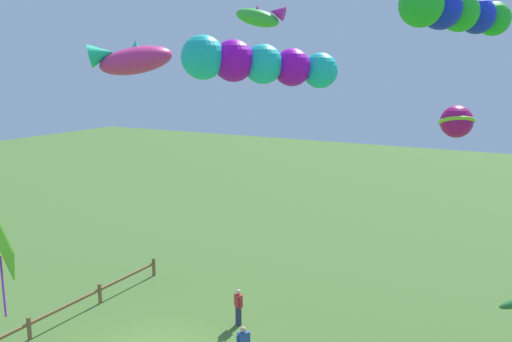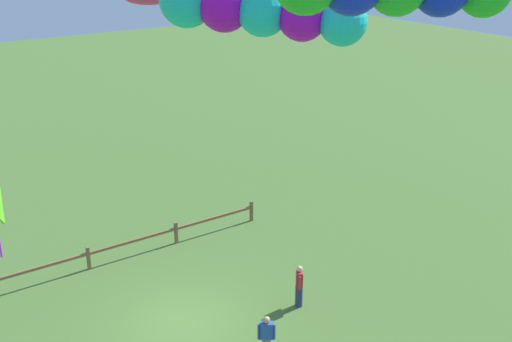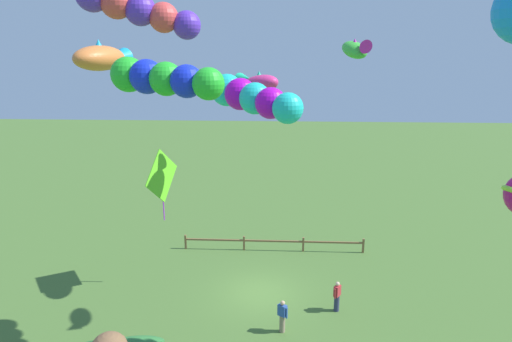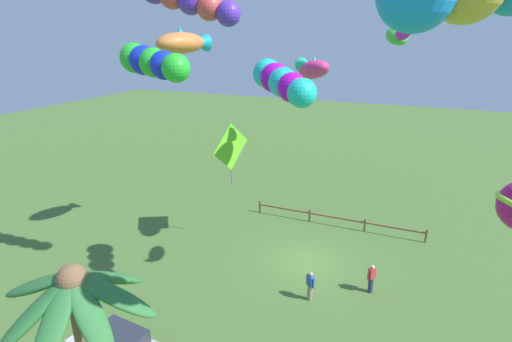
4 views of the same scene
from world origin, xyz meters
The scene contains 7 objects.
rail_fence centered at (-0.64, -5.23, 0.60)m, with size 11.59×0.12×0.95m.
spectator_1 centered at (-3.85, 1.43, 0.81)m, with size 0.41×0.47×1.59m.
kite_tube_0 centered at (1.98, 10.23, 11.83)m, with size 3.01×1.93×0.96m.
kite_tube_1 centered at (0.18, 4.50, 10.82)m, with size 3.53×3.80×1.54m.
kite_fish_3 centered at (0.20, -0.24, 10.98)m, with size 2.62×2.80×1.32m.
kite_fish_4 centered at (-3.89, 2.43, 12.55)m, with size 1.28×2.06×0.98m.
kite_ball_6 centered at (-7.74, 9.02, 8.65)m, with size 1.82×1.84×1.26m.
Camera 1 is at (13.95, 12.14, 10.66)m, focal length 37.14 mm.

